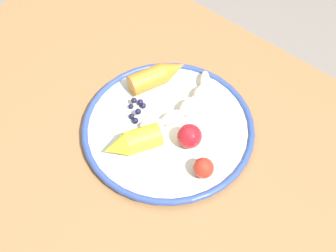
{
  "coord_description": "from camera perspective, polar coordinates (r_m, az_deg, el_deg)",
  "views": [
    {
      "loc": [
        -0.32,
        0.29,
        1.36
      ],
      "look_at": [
        -0.03,
        -0.04,
        0.75
      ],
      "focal_mm": 44.23,
      "sensor_mm": 36.0,
      "label": 1
    }
  ],
  "objects": [
    {
      "name": "dining_table",
      "position": [
        0.85,
        -3.29,
        -5.29
      ],
      "size": [
        1.03,
        0.73,
        0.73
      ],
      "color": "#96683E",
      "rests_on": "ground_plane"
    },
    {
      "name": "plate",
      "position": [
        0.76,
        -0.0,
        -0.13
      ],
      "size": [
        0.32,
        0.32,
        0.02
      ],
      "color": "silver",
      "rests_on": "dining_table"
    },
    {
      "name": "banana",
      "position": [
        0.78,
        2.43,
        2.96
      ],
      "size": [
        0.06,
        0.2,
        0.03
      ],
      "color": "beige",
      "rests_on": "plate"
    },
    {
      "name": "carrot_orange",
      "position": [
        0.81,
        -1.39,
        7.03
      ],
      "size": [
        0.08,
        0.12,
        0.04
      ],
      "color": "orange",
      "rests_on": "plate"
    },
    {
      "name": "carrot_yellow",
      "position": [
        0.72,
        -4.97,
        -2.25
      ],
      "size": [
        0.08,
        0.11,
        0.04
      ],
      "color": "yellow",
      "rests_on": "plate"
    },
    {
      "name": "blueberry_pile",
      "position": [
        0.78,
        -4.33,
        2.36
      ],
      "size": [
        0.04,
        0.05,
        0.02
      ],
      "color": "#191638",
      "rests_on": "plate"
    },
    {
      "name": "tomato_near",
      "position": [
        0.72,
        3.0,
        -1.39
      ],
      "size": [
        0.04,
        0.04,
        0.04
      ],
      "primitive_type": "sphere",
      "color": "red",
      "rests_on": "plate"
    },
    {
      "name": "tomato_mid",
      "position": [
        0.69,
        4.91,
        -5.78
      ],
      "size": [
        0.04,
        0.04,
        0.04
      ],
      "primitive_type": "sphere",
      "color": "red",
      "rests_on": "plate"
    }
  ]
}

